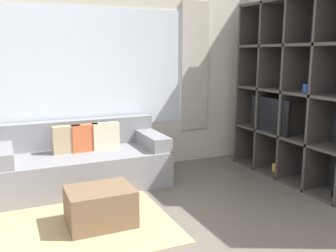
{
  "coord_description": "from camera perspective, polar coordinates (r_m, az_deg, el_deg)",
  "views": [
    {
      "loc": [
        -1.12,
        -2.17,
        1.65
      ],
      "look_at": [
        0.54,
        1.58,
        0.85
      ],
      "focal_mm": 40.0,
      "sensor_mm": 36.0,
      "label": 1
    }
  ],
  "objects": [
    {
      "name": "ottoman",
      "position": [
        3.76,
        -10.28,
        -12.02
      ],
      "size": [
        0.63,
        0.49,
        0.37
      ],
      "color": "brown",
      "rests_on": "ground_plane"
    },
    {
      "name": "shelving_unit",
      "position": [
        5.1,
        18.77,
        4.82
      ],
      "size": [
        0.43,
        1.95,
        2.33
      ],
      "color": "#232328",
      "rests_on": "ground_plane"
    },
    {
      "name": "area_rug",
      "position": [
        3.92,
        -19.56,
        -14.43
      ],
      "size": [
        2.54,
        1.74,
        0.01
      ],
      "primitive_type": "cube",
      "color": "tan",
      "rests_on": "ground_plane"
    },
    {
      "name": "wall_right",
      "position": [
        5.15,
        21.68,
        6.93
      ],
      "size": [
        0.07,
        4.07,
        2.7
      ],
      "primitive_type": "cube",
      "color": "beige",
      "rests_on": "ground_plane"
    },
    {
      "name": "couch_main",
      "position": [
        4.83,
        -12.9,
        -5.43
      ],
      "size": [
        2.06,
        0.92,
        0.79
      ],
      "color": "gray",
      "rests_on": "ground_plane"
    },
    {
      "name": "wall_back",
      "position": [
        5.19,
        -11.59,
        7.59
      ],
      "size": [
        6.22,
        0.11,
        2.7
      ],
      "color": "beige",
      "rests_on": "ground_plane"
    }
  ]
}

